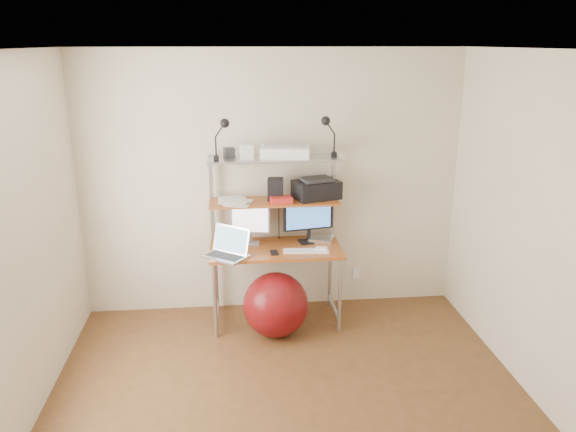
% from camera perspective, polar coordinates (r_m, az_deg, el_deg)
% --- Properties ---
extents(room, '(3.60, 3.60, 3.60)m').
position_cam_1_polar(room, '(3.63, 0.54, -3.62)').
color(room, brown).
rests_on(room, ground).
extents(computer_desk, '(1.20, 0.60, 1.57)m').
position_cam_1_polar(computer_desk, '(5.13, -1.35, -0.72)').
color(computer_desk, '#AD6021').
rests_on(computer_desk, ground).
extents(desktop, '(1.20, 0.60, 0.00)m').
position_cam_1_polar(desktop, '(5.15, -1.28, -3.22)').
color(desktop, '#AD6021').
rests_on(desktop, computer_desk).
extents(mid_shelf, '(1.18, 0.34, 0.00)m').
position_cam_1_polar(mid_shelf, '(5.14, -1.43, 1.58)').
color(mid_shelf, '#AD6021').
rests_on(mid_shelf, computer_desk).
extents(top_shelf, '(1.18, 0.34, 0.00)m').
position_cam_1_polar(top_shelf, '(5.05, -1.46, 5.96)').
color(top_shelf, '#AEAEB3').
rests_on(top_shelf, computer_desk).
extents(floor, '(3.60, 3.60, 0.00)m').
position_cam_1_polar(floor, '(4.24, 0.49, -19.61)').
color(floor, brown).
rests_on(floor, ground).
extents(wall_outlet, '(0.08, 0.01, 0.12)m').
position_cam_1_polar(wall_outlet, '(5.75, 6.98, -5.79)').
color(wall_outlet, white).
rests_on(wall_outlet, room).
extents(monitor_silver, '(0.36, 0.15, 0.41)m').
position_cam_1_polar(monitor_silver, '(5.18, -3.87, -0.60)').
color(monitor_silver, '#A6A6AB').
rests_on(monitor_silver, desktop).
extents(monitor_black, '(0.48, 0.16, 0.48)m').
position_cam_1_polar(monitor_black, '(5.22, 2.09, -0.14)').
color(monitor_black, black).
rests_on(monitor_black, desktop).
extents(laptop, '(0.47, 0.46, 0.32)m').
position_cam_1_polar(laptop, '(4.96, -6.09, -3.45)').
color(laptop, silver).
rests_on(laptop, desktop).
extents(keyboard, '(0.42, 0.15, 0.01)m').
position_cam_1_polar(keyboard, '(5.05, 1.83, -3.56)').
color(keyboard, white).
rests_on(keyboard, desktop).
extents(mouse, '(0.11, 0.08, 0.03)m').
position_cam_1_polar(mouse, '(5.08, 3.39, -3.35)').
color(mouse, white).
rests_on(mouse, desktop).
extents(mac_mini, '(0.27, 0.27, 0.04)m').
position_cam_1_polar(mac_mini, '(5.32, 3.42, -2.32)').
color(mac_mini, silver).
rests_on(mac_mini, desktop).
extents(phone, '(0.07, 0.13, 0.01)m').
position_cam_1_polar(phone, '(5.01, -1.41, -3.74)').
color(phone, black).
rests_on(phone, desktop).
extents(printer, '(0.47, 0.38, 0.19)m').
position_cam_1_polar(printer, '(5.20, 2.91, 2.78)').
color(printer, black).
rests_on(printer, mid_shelf).
extents(nas_cube, '(0.16, 0.16, 0.20)m').
position_cam_1_polar(nas_cube, '(5.14, -1.28, 2.74)').
color(nas_cube, black).
rests_on(nas_cube, mid_shelf).
extents(red_box, '(0.20, 0.15, 0.05)m').
position_cam_1_polar(red_box, '(5.07, -0.70, 1.66)').
color(red_box, red).
rests_on(red_box, mid_shelf).
extents(scanner, '(0.47, 0.34, 0.11)m').
position_cam_1_polar(scanner, '(5.06, -0.30, 6.61)').
color(scanner, white).
rests_on(scanner, top_shelf).
extents(box_white, '(0.12, 0.11, 0.13)m').
position_cam_1_polar(box_white, '(4.98, -4.22, 6.51)').
color(box_white, white).
rests_on(box_white, top_shelf).
extents(box_grey, '(0.11, 0.11, 0.09)m').
position_cam_1_polar(box_grey, '(5.07, -6.00, 6.41)').
color(box_grey, '#2C2C2F').
rests_on(box_grey, top_shelf).
extents(clip_lamp_left, '(0.15, 0.08, 0.37)m').
position_cam_1_polar(clip_lamp_left, '(4.89, -6.63, 8.66)').
color(clip_lamp_left, black).
rests_on(clip_lamp_left, top_shelf).
extents(clip_lamp_right, '(0.15, 0.08, 0.37)m').
position_cam_1_polar(clip_lamp_right, '(5.02, 4.03, 8.96)').
color(clip_lamp_right, black).
rests_on(clip_lamp_right, top_shelf).
extents(exercise_ball, '(0.58, 0.58, 0.58)m').
position_cam_1_polar(exercise_ball, '(5.08, -1.26, -9.01)').
color(exercise_ball, maroon).
rests_on(exercise_ball, floor).
extents(paper_stack, '(0.34, 0.40, 0.02)m').
position_cam_1_polar(paper_stack, '(5.12, -5.47, 1.54)').
color(paper_stack, white).
rests_on(paper_stack, mid_shelf).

